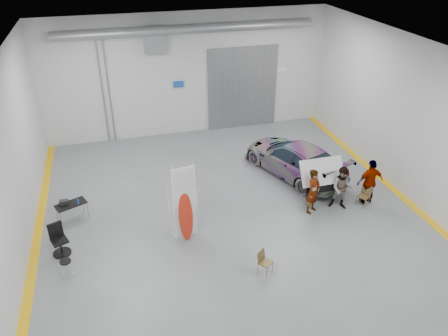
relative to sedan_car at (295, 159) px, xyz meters
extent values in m
plane|color=slate|center=(-3.43, -2.51, -0.73)|extent=(16.00, 16.00, 0.00)
cube|color=silver|center=(-10.43, -2.51, 2.27)|extent=(0.02, 16.00, 6.00)
cube|color=silver|center=(3.57, -2.51, 2.27)|extent=(0.02, 16.00, 6.00)
cube|color=silver|center=(-3.43, 5.49, 2.27)|extent=(14.00, 0.02, 6.00)
cube|color=silver|center=(-3.43, -2.51, 5.27)|extent=(14.00, 16.00, 0.02)
cube|color=gray|center=(-0.63, 5.41, 1.37)|extent=(3.60, 0.12, 4.20)
cube|color=gray|center=(-4.93, 5.41, 4.07)|extent=(1.00, 0.50, 1.20)
cylinder|color=gray|center=(-3.43, 4.89, 4.57)|extent=(11.90, 0.44, 0.44)
cube|color=#144EA6|center=(-3.93, 5.41, 1.87)|extent=(0.50, 0.04, 0.30)
cube|color=white|center=(1.37, 5.41, 2.17)|extent=(0.70, 0.04, 0.25)
cylinder|color=gray|center=(-7.23, 5.41, 1.77)|extent=(0.08, 0.08, 5.00)
cylinder|color=gray|center=(-7.53, 5.41, 1.77)|extent=(0.08, 0.08, 5.00)
cube|color=#E7A80C|center=(-10.28, -2.51, -0.72)|extent=(0.30, 16.00, 0.01)
cube|color=#E7A80C|center=(3.42, -2.51, -0.72)|extent=(0.30, 16.00, 0.01)
imported|color=white|center=(0.00, 0.00, 0.00)|extent=(3.66, 5.41, 1.45)
imported|color=#8B634C|center=(-0.48, -2.81, 0.16)|extent=(0.77, 0.71, 1.77)
imported|color=slate|center=(0.66, -2.88, 0.14)|extent=(1.06, 0.97, 1.74)
imported|color=brown|center=(1.86, -2.81, 0.19)|extent=(1.07, 0.45, 1.84)
cube|color=white|center=(-5.35, -3.12, 0.26)|extent=(0.83, 0.17, 1.77)
ellipsoid|color=#E93D14|center=(-5.35, -3.20, 0.21)|extent=(0.52, 0.31, 1.87)
cube|color=white|center=(-5.35, -3.14, 1.59)|extent=(0.80, 0.16, 0.94)
cylinder|color=white|center=(-5.70, -3.12, 0.75)|extent=(0.02, 0.02, 2.95)
cylinder|color=white|center=(-5.01, -3.12, 0.75)|extent=(0.02, 0.02, 2.95)
cube|color=brown|center=(-3.29, -5.47, -0.33)|extent=(0.51, 0.51, 0.04)
cube|color=brown|center=(-3.29, -5.30, -0.12)|extent=(0.34, 0.29, 0.36)
cube|color=brown|center=(1.56, -2.99, -0.30)|extent=(0.53, 0.54, 0.04)
cube|color=brown|center=(1.56, -2.81, -0.08)|extent=(0.27, 0.39, 0.38)
cylinder|color=black|center=(-9.16, -4.11, -0.06)|extent=(0.33, 0.33, 0.05)
torus|color=silver|center=(-9.16, -4.11, -0.51)|extent=(0.35, 0.35, 0.02)
cylinder|color=gray|center=(-9.58, -1.21, -0.41)|extent=(0.03, 0.03, 0.64)
cylinder|color=gray|center=(-8.60, -1.21, -0.41)|extent=(0.03, 0.03, 0.64)
cylinder|color=gray|center=(-9.58, -0.76, -0.41)|extent=(0.03, 0.03, 0.64)
cylinder|color=gray|center=(-8.60, -0.76, -0.41)|extent=(0.03, 0.03, 0.64)
cube|color=black|center=(-9.09, -0.98, -0.07)|extent=(1.19, 0.90, 0.04)
cylinder|color=#1A48A1|center=(-8.82, -1.07, 0.05)|extent=(0.07, 0.07, 0.20)
cube|color=black|center=(-9.31, -0.94, 0.03)|extent=(0.31, 0.20, 0.16)
cylinder|color=black|center=(-9.41, -2.88, -0.69)|extent=(0.59, 0.59, 0.04)
cylinder|color=black|center=(-9.41, -2.88, -0.43)|extent=(0.06, 0.06, 0.50)
cube|color=black|center=(-9.41, -2.88, -0.18)|extent=(0.62, 0.62, 0.07)
cube|color=black|center=(-9.41, -2.65, 0.13)|extent=(0.45, 0.23, 0.52)
cube|color=silver|center=(0.00, -2.26, 0.75)|extent=(1.70, 1.03, 0.04)
camera|label=1|loc=(-7.22, -14.97, 8.76)|focal=35.00mm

